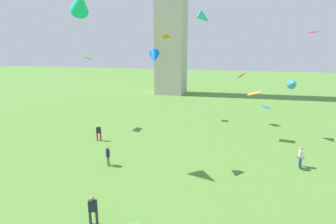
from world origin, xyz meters
name	(u,v)px	position (x,y,z in m)	size (l,w,h in m)	color
person_0	(93,209)	(-2.34, 6.03, 1.02)	(0.55, 0.35, 1.80)	#2D3338
person_1	(99,132)	(-9.53, 19.30, 1.02)	(0.55, 0.35, 1.81)	red
person_3	(108,155)	(-5.43, 13.67, 0.98)	(0.49, 0.51, 1.73)	#51754C
person_4	(301,156)	(10.70, 17.87, 1.02)	(0.28, 0.56, 1.81)	#235693
kite_flying_0	(254,93)	(6.75, 24.57, 5.21)	(1.48, 1.18, 0.54)	gold
kite_flying_1	(293,84)	(10.78, 26.20, 6.22)	(1.07, 1.69, 1.38)	#3489D4
kite_flying_2	(314,32)	(13.42, 31.71, 11.93)	(1.08, 0.84, 0.31)	red
kite_flying_3	(80,3)	(-6.84, 13.26, 13.44)	(2.69, 2.80, 2.26)	#12C58F
kite_flying_4	(166,37)	(-5.22, 31.15, 11.57)	(0.93, 1.09, 0.73)	#C27806
kite_flying_6	(85,57)	(-13.58, 23.99, 8.94)	(1.39, 1.91, 0.83)	#40C711
kite_flying_7	(204,18)	(2.12, 17.12, 12.45)	(1.50, 1.15, 1.25)	#28C2C1
kite_flying_9	(241,76)	(5.16, 30.96, 6.44)	(1.14, 1.51, 0.88)	red
kite_flying_10	(266,107)	(7.71, 19.93, 4.70)	(0.99, 1.01, 0.34)	blue
kite_flying_11	(154,57)	(-1.37, 14.65, 9.33)	(1.28, 1.66, 1.37)	blue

